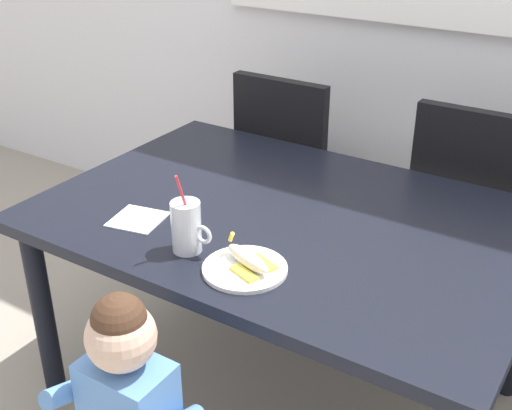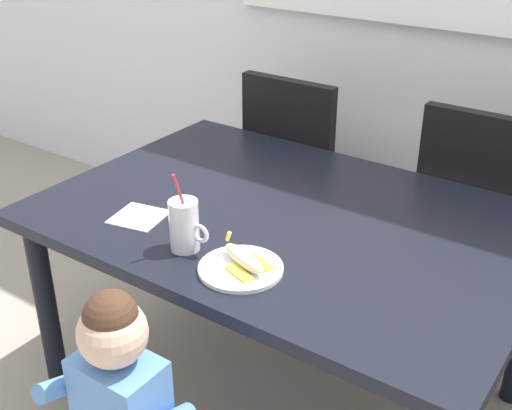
{
  "view_description": "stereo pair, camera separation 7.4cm",
  "coord_description": "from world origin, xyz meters",
  "px_view_note": "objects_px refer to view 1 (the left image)",
  "views": [
    {
      "loc": [
        0.89,
        -1.58,
        1.69
      ],
      "look_at": [
        -0.05,
        -0.11,
        0.8
      ],
      "focal_mm": 45.93,
      "sensor_mm": 36.0,
      "label": 1
    },
    {
      "loc": [
        0.96,
        -1.54,
        1.69
      ],
      "look_at": [
        -0.05,
        -0.11,
        0.8
      ],
      "focal_mm": 45.93,
      "sensor_mm": 36.0,
      "label": 2
    }
  ],
  "objects_px": {
    "dining_table": "(286,236)",
    "paper_napkin": "(138,219)",
    "dining_chair_left": "(292,166)",
    "peeled_banana": "(248,259)",
    "snack_plate": "(245,269)",
    "toddler_standing": "(128,401)",
    "dining_chair_right": "(470,206)",
    "milk_cup": "(187,229)"
  },
  "relations": [
    {
      "from": "peeled_banana",
      "to": "paper_napkin",
      "type": "distance_m",
      "value": 0.44
    },
    {
      "from": "toddler_standing",
      "to": "peeled_banana",
      "type": "distance_m",
      "value": 0.47
    },
    {
      "from": "toddler_standing",
      "to": "snack_plate",
      "type": "distance_m",
      "value": 0.45
    },
    {
      "from": "dining_chair_right",
      "to": "milk_cup",
      "type": "bearing_deg",
      "value": 65.24
    },
    {
      "from": "dining_table",
      "to": "dining_chair_left",
      "type": "bearing_deg",
      "value": 118.1
    },
    {
      "from": "dining_chair_right",
      "to": "dining_table",
      "type": "bearing_deg",
      "value": 62.85
    },
    {
      "from": "toddler_standing",
      "to": "snack_plate",
      "type": "height_order",
      "value": "toddler_standing"
    },
    {
      "from": "toddler_standing",
      "to": "snack_plate",
      "type": "bearing_deg",
      "value": 75.5
    },
    {
      "from": "dining_chair_left",
      "to": "peeled_banana",
      "type": "bearing_deg",
      "value": 113.58
    },
    {
      "from": "toddler_standing",
      "to": "paper_napkin",
      "type": "bearing_deg",
      "value": 127.5
    },
    {
      "from": "dining_table",
      "to": "toddler_standing",
      "type": "bearing_deg",
      "value": -91.89
    },
    {
      "from": "milk_cup",
      "to": "peeled_banana",
      "type": "xyz_separation_m",
      "value": [
        0.2,
        0.01,
        -0.04
      ]
    },
    {
      "from": "dining_table",
      "to": "dining_chair_right",
      "type": "distance_m",
      "value": 0.85
    },
    {
      "from": "snack_plate",
      "to": "peeled_banana",
      "type": "height_order",
      "value": "peeled_banana"
    },
    {
      "from": "dining_chair_left",
      "to": "dining_chair_right",
      "type": "height_order",
      "value": "same"
    },
    {
      "from": "peeled_banana",
      "to": "paper_napkin",
      "type": "bearing_deg",
      "value": 173.15
    },
    {
      "from": "dining_table",
      "to": "toddler_standing",
      "type": "distance_m",
      "value": 0.74
    },
    {
      "from": "toddler_standing",
      "to": "dining_chair_left",
      "type": "bearing_deg",
      "value": 103.92
    },
    {
      "from": "dining_chair_left",
      "to": "dining_chair_right",
      "type": "xyz_separation_m",
      "value": [
        0.77,
        0.04,
        0.0
      ]
    },
    {
      "from": "dining_table",
      "to": "toddler_standing",
      "type": "height_order",
      "value": "toddler_standing"
    },
    {
      "from": "milk_cup",
      "to": "peeled_banana",
      "type": "relative_size",
      "value": 1.42
    },
    {
      "from": "toddler_standing",
      "to": "paper_napkin",
      "type": "height_order",
      "value": "toddler_standing"
    },
    {
      "from": "dining_table",
      "to": "dining_chair_left",
      "type": "distance_m",
      "value": 0.82
    },
    {
      "from": "dining_table",
      "to": "dining_chair_left",
      "type": "height_order",
      "value": "dining_chair_left"
    },
    {
      "from": "dining_table",
      "to": "milk_cup",
      "type": "height_order",
      "value": "milk_cup"
    },
    {
      "from": "dining_chair_left",
      "to": "peeled_banana",
      "type": "xyz_separation_m",
      "value": [
        0.46,
        -1.05,
        0.23
      ]
    },
    {
      "from": "toddler_standing",
      "to": "milk_cup",
      "type": "bearing_deg",
      "value": 104.3
    },
    {
      "from": "dining_table",
      "to": "snack_plate",
      "type": "distance_m",
      "value": 0.37
    },
    {
      "from": "milk_cup",
      "to": "peeled_banana",
      "type": "distance_m",
      "value": 0.2
    },
    {
      "from": "milk_cup",
      "to": "peeled_banana",
      "type": "height_order",
      "value": "milk_cup"
    },
    {
      "from": "peeled_banana",
      "to": "snack_plate",
      "type": "bearing_deg",
      "value": -113.78
    },
    {
      "from": "dining_table",
      "to": "paper_napkin",
      "type": "relative_size",
      "value": 10.18
    },
    {
      "from": "dining_chair_left",
      "to": "paper_napkin",
      "type": "distance_m",
      "value": 1.02
    },
    {
      "from": "dining_chair_right",
      "to": "toddler_standing",
      "type": "bearing_deg",
      "value": 74.51
    },
    {
      "from": "dining_table",
      "to": "paper_napkin",
      "type": "height_order",
      "value": "paper_napkin"
    },
    {
      "from": "dining_chair_right",
      "to": "peeled_banana",
      "type": "distance_m",
      "value": 1.16
    },
    {
      "from": "dining_chair_left",
      "to": "peeled_banana",
      "type": "distance_m",
      "value": 1.17
    },
    {
      "from": "milk_cup",
      "to": "snack_plate",
      "type": "height_order",
      "value": "milk_cup"
    },
    {
      "from": "toddler_standing",
      "to": "milk_cup",
      "type": "relative_size",
      "value": 3.38
    },
    {
      "from": "dining_chair_left",
      "to": "paper_napkin",
      "type": "relative_size",
      "value": 6.4
    },
    {
      "from": "dining_chair_left",
      "to": "dining_chair_right",
      "type": "distance_m",
      "value": 0.77
    },
    {
      "from": "paper_napkin",
      "to": "dining_chair_left",
      "type": "bearing_deg",
      "value": 91.06
    }
  ]
}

